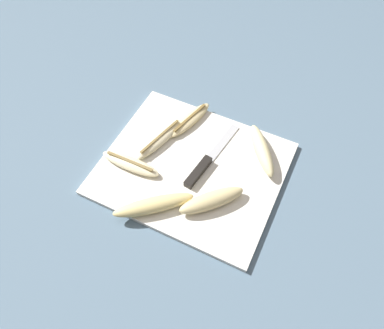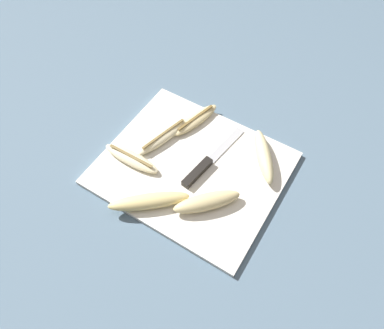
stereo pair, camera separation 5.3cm
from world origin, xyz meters
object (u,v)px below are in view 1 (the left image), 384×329
Objects in this scene: banana_pale_long at (160,139)px; knife at (203,166)px; banana_golden_short at (154,205)px; banana_bright_far at (130,164)px; banana_ripe_center at (190,120)px; banana_mellow_near at (212,200)px; banana_soft_right at (262,150)px.

knife is at bearing -10.30° from banana_pale_long.
banana_golden_short reaches higher than banana_bright_far.
knife is 0.15m from banana_ripe_center.
banana_golden_short is 1.06× the size of banana_ripe_center.
banana_mellow_near is at bearing -2.17° from banana_bright_far.
banana_soft_right is at bearing 16.73° from banana_pale_long.
banana_ripe_center is at bearing 175.31° from banana_soft_right.
banana_soft_right is 0.94× the size of banana_ripe_center.
knife is 1.37× the size of banana_golden_short.
banana_mellow_near is at bearing -52.39° from banana_ripe_center.
banana_pale_long is (-0.19, 0.11, -0.01)m from banana_mellow_near.
banana_mellow_near is (-0.05, -0.18, -0.00)m from banana_soft_right.
banana_golden_short reaches higher than knife.
banana_bright_far reaches higher than banana_ripe_center.
banana_soft_right is 0.30m from banana_golden_short.
banana_soft_right reaches higher than banana_golden_short.
banana_soft_right is (0.11, 0.10, 0.01)m from knife.
banana_soft_right is at bearing 32.18° from banana_bright_far.
banana_mellow_near is at bearing -106.63° from banana_soft_right.
banana_golden_short is 0.13m from banana_bright_far.
banana_golden_short is (-0.11, -0.07, -0.00)m from banana_mellow_near.
banana_soft_right is 0.85× the size of banana_pale_long.
banana_ripe_center is at bearing 98.56° from banana_golden_short.
banana_soft_right is at bearing -4.69° from banana_ripe_center.
knife is 0.14m from banana_pale_long.
banana_golden_short is at bearing -101.64° from knife.
banana_bright_far and banana_pale_long have the same top height.
banana_mellow_near reaches higher than banana_ripe_center.
knife is 1.60× the size of banana_mellow_near.
knife is at bearing -139.02° from banana_soft_right.
banana_soft_right is 0.26m from banana_pale_long.
banana_bright_far is (-0.16, -0.07, 0.00)m from knife.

